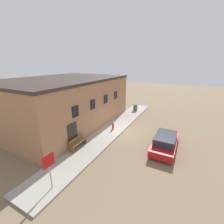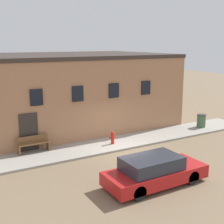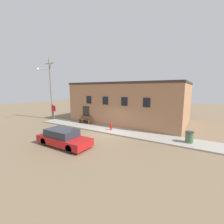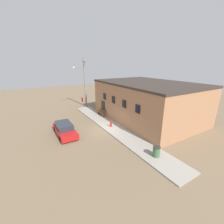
{
  "view_description": "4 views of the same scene",
  "coord_description": "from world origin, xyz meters",
  "px_view_note": "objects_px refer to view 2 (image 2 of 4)",
  "views": [
    {
      "loc": [
        -12.85,
        -5.39,
        6.7
      ],
      "look_at": [
        -0.17,
        1.21,
        2.0
      ],
      "focal_mm": 24.0,
      "sensor_mm": 36.0,
      "label": 1
    },
    {
      "loc": [
        -8.99,
        -13.98,
        5.93
      ],
      "look_at": [
        -0.17,
        1.21,
        2.0
      ],
      "focal_mm": 50.0,
      "sensor_mm": 36.0,
      "label": 2
    },
    {
      "loc": [
        7.73,
        -11.82,
        4.37
      ],
      "look_at": [
        -0.17,
        1.21,
        2.0
      ],
      "focal_mm": 24.0,
      "sensor_mm": 36.0,
      "label": 3
    },
    {
      "loc": [
        14.42,
        -7.53,
        7.55
      ],
      "look_at": [
        -0.17,
        1.21,
        2.0
      ],
      "focal_mm": 24.0,
      "sensor_mm": 36.0,
      "label": 4
    }
  ],
  "objects_px": {
    "bench": "(33,144)",
    "parked_car": "(154,171)",
    "trash_bin": "(201,121)",
    "fire_hydrant": "(113,138)"
  },
  "relations": [
    {
      "from": "trash_bin",
      "to": "parked_car",
      "type": "bearing_deg",
      "value": -146.89
    },
    {
      "from": "fire_hydrant",
      "to": "bench",
      "type": "xyz_separation_m",
      "value": [
        -4.4,
        0.96,
        0.08
      ]
    },
    {
      "from": "bench",
      "to": "parked_car",
      "type": "height_order",
      "value": "parked_car"
    },
    {
      "from": "bench",
      "to": "trash_bin",
      "type": "xyz_separation_m",
      "value": [
        11.67,
        -0.86,
        0.0
      ]
    },
    {
      "from": "bench",
      "to": "trash_bin",
      "type": "height_order",
      "value": "trash_bin"
    },
    {
      "from": "bench",
      "to": "parked_car",
      "type": "bearing_deg",
      "value": -62.06
    },
    {
      "from": "fire_hydrant",
      "to": "parked_car",
      "type": "xyz_separation_m",
      "value": [
        -1.07,
        -5.33,
        0.12
      ]
    },
    {
      "from": "fire_hydrant",
      "to": "parked_car",
      "type": "distance_m",
      "value": 5.44
    },
    {
      "from": "bench",
      "to": "parked_car",
      "type": "distance_m",
      "value": 7.12
    },
    {
      "from": "fire_hydrant",
      "to": "bench",
      "type": "distance_m",
      "value": 4.51
    }
  ]
}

